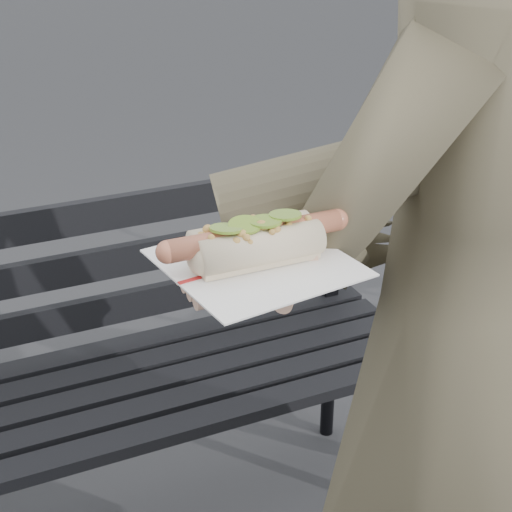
{
  "coord_description": "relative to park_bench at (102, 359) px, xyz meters",
  "views": [
    {
      "loc": [
        -0.27,
        -0.64,
        1.57
      ],
      "look_at": [
        0.04,
        0.06,
        1.19
      ],
      "focal_mm": 55.0,
      "sensor_mm": 36.0,
      "label": 1
    }
  ],
  "objects": [
    {
      "name": "park_bench",
      "position": [
        0.0,
        0.0,
        0.0
      ],
      "size": [
        1.5,
        0.44,
        0.88
      ],
      "color": "black",
      "rests_on": "ground"
    },
    {
      "name": "person",
      "position": [
        0.39,
        -0.78,
        0.39
      ],
      "size": [
        0.75,
        0.58,
        1.82
      ],
      "primitive_type": "imported",
      "rotation": [
        0.0,
        0.0,
        3.38
      ],
      "color": "brown",
      "rests_on": "ground"
    },
    {
      "name": "held_hotdog",
      "position": [
        0.2,
        -0.81,
        0.7
      ],
      "size": [
        0.62,
        0.31,
        0.2
      ],
      "color": "brown"
    }
  ]
}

